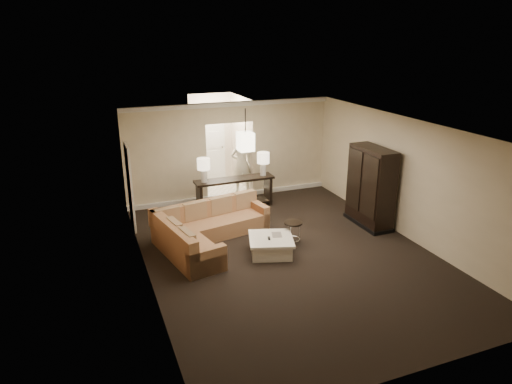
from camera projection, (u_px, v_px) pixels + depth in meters
name	position (u px, v px, depth m)	size (l,w,h in m)	color
ground	(288.00, 254.00, 10.00)	(8.00, 8.00, 0.00)	black
wall_back	(230.00, 151.00, 13.06)	(6.00, 0.04, 2.80)	beige
wall_front	(419.00, 289.00, 6.02)	(6.00, 0.04, 2.80)	beige
wall_left	(145.00, 214.00, 8.51)	(0.04, 8.00, 2.80)	beige
wall_right	(407.00, 179.00, 10.57)	(0.04, 8.00, 2.80)	beige
ceiling	(292.00, 128.00, 9.08)	(6.00, 8.00, 0.02)	white
crown_molding	(230.00, 104.00, 12.57)	(6.00, 0.10, 0.12)	white
baseboard	(231.00, 195.00, 13.46)	(6.00, 0.10, 0.12)	white
side_door	(130.00, 187.00, 11.10)	(0.05, 0.90, 2.10)	silver
foyer	(217.00, 144.00, 14.27)	(1.44, 2.02, 2.80)	white
sectional_sofa	(206.00, 230.00, 10.43)	(2.89, 2.63, 0.83)	brown
coffee_table	(271.00, 245.00, 9.99)	(1.19, 1.19, 0.40)	white
console_table	(235.00, 190.00, 12.52)	(2.20, 0.51, 0.85)	black
armoire	(370.00, 189.00, 11.28)	(0.59, 1.38, 1.99)	black
drink_table	(293.00, 228.00, 10.44)	(0.42, 0.42, 0.52)	black
table_lamp_left	(204.00, 166.00, 11.97)	(0.34, 0.34, 0.65)	silver
table_lamp_right	(263.00, 160.00, 12.56)	(0.34, 0.34, 0.65)	silver
pendant_light	(246.00, 141.00, 11.73)	(0.38, 0.38, 1.09)	black
person	(242.00, 161.00, 13.61)	(0.71, 0.47, 1.97)	beige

